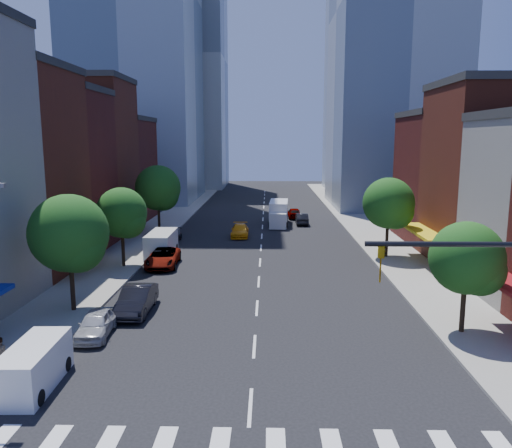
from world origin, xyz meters
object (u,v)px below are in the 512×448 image
Objects in this scene: traffic_car_oncoming at (302,219)px; box_truck at (279,214)px; taxi at (240,231)px; parked_car_rear at (171,237)px; cargo_van_near at (33,368)px; cargo_van_far at (161,245)px; parked_car_second at (137,300)px; traffic_car_far at (294,213)px; parked_car_front at (96,324)px; parked_car_third at (163,258)px.

traffic_car_oncoming is 3.09m from box_truck.
traffic_car_oncoming reaches higher than taxi.
parked_car_rear is 31.02m from cargo_van_near.
cargo_van_near is at bearing -91.20° from cargo_van_far.
cargo_van_far is 1.28× the size of traffic_car_oncoming.
parked_car_second is at bearing -84.11° from cargo_van_far.
parked_car_rear is 1.04× the size of traffic_car_far.
cargo_van_far is (0.35, 24.66, 0.18)m from cargo_van_near.
parked_car_front reaches higher than taxi.
parked_car_front is 0.88× the size of cargo_van_near.
traffic_car_far is at bearing 72.03° from parked_car_second.
traffic_car_far is (12.52, 26.46, -0.04)m from parked_car_third.
parked_car_front is at bearing 80.81° from cargo_van_near.
cargo_van_far is at bearing 87.05° from cargo_van_near.
cargo_van_far is at bearing 101.24° from parked_car_third.
parked_car_second is 0.92× the size of cargo_van_far.
box_truck reaches higher than cargo_van_near.
parked_car_rear is at bearing 94.62° from parked_car_second.
box_truck is at bearing 44.38° from parked_car_rear.
parked_car_third reaches higher than taxi.
cargo_van_far is at bearing 87.18° from parked_car_front.
parked_car_rear is 6.39m from cargo_van_far.
box_truck reaches higher than parked_car_second.
cargo_van_near is 43.74m from box_truck.
parked_car_second is 15.06m from cargo_van_far.
traffic_car_oncoming is at bearing 65.57° from parked_car_front.
cargo_van_far is at bearing 95.53° from parked_car_second.
traffic_car_far is (13.76, 16.60, 0.09)m from parked_car_rear.
parked_car_second is at bearing 70.77° from traffic_car_far.
parked_car_front is at bearing -109.17° from parked_car_second.
parked_car_front is at bearing -94.87° from parked_car_third.
parked_car_second is 39.71m from traffic_car_far.
parked_car_rear is 0.96× the size of cargo_van_near.
parked_car_second is at bearing -84.40° from parked_car_rear.
parked_car_third is 1.24× the size of parked_car_rear.
box_truck is at bearing 61.02° from parked_car_third.
cargo_van_near is 49.56m from traffic_car_far.
parked_car_third is 0.73× the size of box_truck.
parked_car_front is at bearing -103.72° from box_truck.
parked_car_third is 14.49m from taxi.
traffic_car_far is (6.71, 13.18, 0.05)m from taxi.
parked_car_rear is 0.94× the size of taxi.
traffic_car_oncoming is (14.48, 42.75, -0.26)m from cargo_van_near.
taxi is at bearing 76.30° from cargo_van_near.
taxi is 8.99m from box_truck.
cargo_van_far is at bearing -119.65° from box_truck.
parked_car_front is 15.27m from parked_car_third.
cargo_van_near is 0.98× the size of taxi.
cargo_van_near is (-2.00, -9.69, 0.13)m from parked_car_second.
traffic_car_oncoming reaches higher than parked_car_rear.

